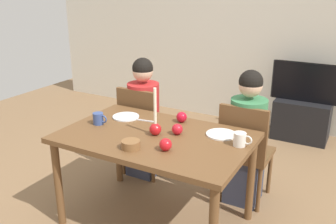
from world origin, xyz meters
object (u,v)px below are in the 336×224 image
object	(u,v)px
candle_centerpiece	(155,126)
mug_right	(240,139)
dining_table	(155,145)
apple_near_candle	(166,144)
plate_left	(126,117)
chair_right	(245,148)
person_right_child	(246,140)
tv_stand	(301,120)
person_left_child	(144,120)
tv	(306,82)
apple_by_left_plate	(182,117)
bowl_walnuts	(131,145)
chair_left	(142,126)
mug_left	(99,119)
apple_by_right_mug	(177,129)
plate_right	(221,134)

from	to	relation	value
candle_centerpiece	mug_right	xyz separation A→B (m)	(0.61, 0.12, -0.02)
dining_table	apple_near_candle	xyz separation A→B (m)	(0.20, -0.19, 0.13)
plate_left	dining_table	bearing A→B (deg)	-27.11
chair_right	person_right_child	bearing A→B (deg)	90.00
tv_stand	person_left_child	bearing A→B (deg)	-125.90
mug_right	tv	bearing A→B (deg)	87.88
mug_right	apple_near_candle	size ratio (longest dim) A/B	1.53
tv_stand	apple_near_candle	xyz separation A→B (m)	(-0.50, -2.49, 0.55)
chair_right	tv_stand	bearing A→B (deg)	83.81
apple_by_left_plate	bowl_walnuts	bearing A→B (deg)	-96.94
chair_left	plate_left	xyz separation A→B (m)	(0.10, -0.40, 0.24)
chair_right	person_left_child	size ratio (longest dim) A/B	0.77
bowl_walnuts	dining_table	bearing A→B (deg)	85.02
mug_left	plate_left	bearing A→B (deg)	66.66
person_right_child	mug_left	xyz separation A→B (m)	(-1.02, -0.66, 0.23)
candle_centerpiece	apple_by_right_mug	world-z (taller)	candle_centerpiece
person_left_child	bowl_walnuts	size ratio (longest dim) A/B	9.03
candle_centerpiece	plate_left	size ratio (longest dim) A/B	1.63
person_right_child	apple_near_candle	xyz separation A→B (m)	(-0.31, -0.83, 0.22)
dining_table	chair_left	xyz separation A→B (m)	(-0.51, 0.61, -0.15)
apple_near_candle	mug_left	bearing A→B (deg)	166.44
person_left_child	person_right_child	xyz separation A→B (m)	(1.02, 0.00, 0.00)
chair_right	tv_stand	xyz separation A→B (m)	(0.18, 1.69, -0.27)
plate_left	mug_right	bearing A→B (deg)	-4.91
chair_right	dining_table	bearing A→B (deg)	-130.00
bowl_walnuts	candle_centerpiece	bearing A→B (deg)	85.43
plate_right	bowl_walnuts	world-z (taller)	bowl_walnuts
apple_near_candle	plate_right	bearing A→B (deg)	61.50
candle_centerpiece	plate_left	bearing A→B (deg)	153.43
plate_left	mug_right	xyz separation A→B (m)	(1.02, -0.09, 0.04)
person_left_child	mug_left	world-z (taller)	person_left_child
candle_centerpiece	plate_right	world-z (taller)	candle_centerpiece
candle_centerpiece	apple_by_left_plate	bearing A→B (deg)	81.02
candle_centerpiece	mug_right	world-z (taller)	candle_centerpiece
mug_right	apple_near_candle	bearing A→B (deg)	-142.78
plate_left	apple_by_right_mug	distance (m)	0.56
tv	person_right_child	bearing A→B (deg)	-96.31
apple_by_left_plate	mug_right	bearing A→B (deg)	-20.92
tv_stand	mug_right	bearing A→B (deg)	-92.12
apple_near_candle	apple_by_left_plate	size ratio (longest dim) A/B	1.01
chair_left	plate_right	xyz separation A→B (m)	(0.94, -0.37, 0.24)
chair_left	apple_by_left_plate	size ratio (longest dim) A/B	10.47
chair_left	tv_stand	xyz separation A→B (m)	(1.20, 1.69, -0.27)
apple_by_right_mug	tv	bearing A→B (deg)	75.89
plate_right	apple_by_left_plate	xyz separation A→B (m)	(-0.38, 0.10, 0.04)
tv_stand	mug_left	size ratio (longest dim) A/B	5.02
bowl_walnuts	apple_by_right_mug	xyz separation A→B (m)	(0.16, 0.37, 0.01)
tv	apple_near_candle	xyz separation A→B (m)	(-0.50, -2.49, 0.08)
dining_table	apple_by_right_mug	size ratio (longest dim) A/B	16.93
chair_left	tv	bearing A→B (deg)	54.64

